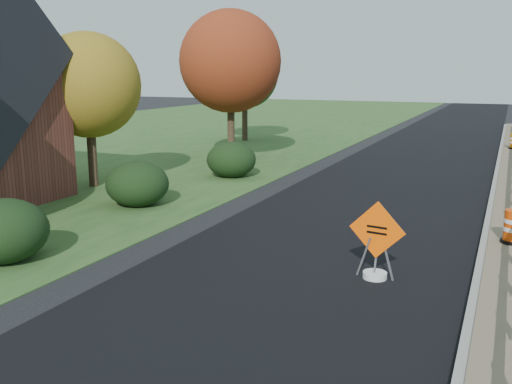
% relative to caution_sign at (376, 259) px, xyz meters
% --- Properties ---
extents(grass_verge_near, '(30.00, 120.00, 0.03)m').
position_rel_caution_sign_xyz_m(grass_verge_near, '(-21.24, 13.58, -0.42)').
color(grass_verge_near, '#2D4F22').
rests_on(grass_verge_near, ground).
extents(milled_overlay, '(7.20, 120.00, 0.01)m').
position_rel_caution_sign_xyz_m(milled_overlay, '(-1.64, 13.58, -0.43)').
color(milled_overlay, black).
rests_on(milled_overlay, ground).
extents(hedge_south, '(2.09, 2.09, 1.52)m').
position_rel_caution_sign_xyz_m(hedge_south, '(-8.24, -2.42, 0.32)').
color(hedge_south, black).
rests_on(hedge_south, ground).
extents(hedge_mid, '(2.09, 2.09, 1.52)m').
position_rel_caution_sign_xyz_m(hedge_mid, '(-8.74, 3.58, 0.32)').
color(hedge_mid, black).
rests_on(hedge_mid, ground).
extents(hedge_north, '(2.09, 2.09, 1.52)m').
position_rel_caution_sign_xyz_m(hedge_north, '(-8.24, 9.58, 0.32)').
color(hedge_north, black).
rests_on(hedge_north, ground).
extents(tree_near_yellow, '(3.96, 3.96, 5.88)m').
position_rel_caution_sign_xyz_m(tree_near_yellow, '(-12.24, 5.58, 3.45)').
color(tree_near_yellow, '#473523').
rests_on(tree_near_yellow, ground).
extents(tree_near_red, '(4.95, 4.95, 7.35)m').
position_rel_caution_sign_xyz_m(tree_near_red, '(-10.24, 13.58, 4.43)').
color(tree_near_red, '#473523').
rests_on(tree_near_red, ground).
extents(tree_near_back, '(4.29, 4.29, 6.37)m').
position_rel_caution_sign_xyz_m(tree_near_back, '(-13.24, 21.58, 3.77)').
color(tree_near_back, '#473523').
rests_on(tree_near_back, ground).
extents(caution_sign, '(1.24, 0.52, 1.72)m').
position_rel_caution_sign_xyz_m(caution_sign, '(0.00, 0.00, 0.00)').
color(caution_sign, white).
rests_on(caution_sign, ground).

